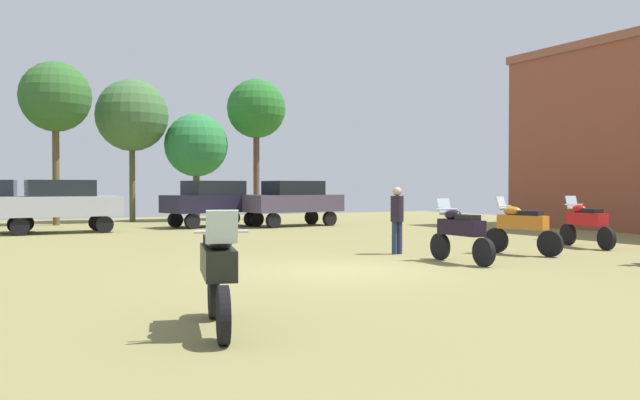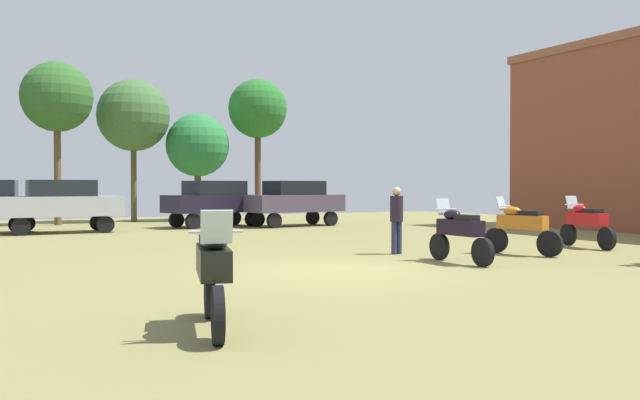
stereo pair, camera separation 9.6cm
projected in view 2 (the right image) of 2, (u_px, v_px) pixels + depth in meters
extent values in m
cube|color=olive|center=(339.00, 271.00, 13.81)|extent=(44.00, 52.00, 0.02)
cylinder|color=black|center=(218.00, 315.00, 7.32)|extent=(0.29, 0.67, 0.66)
cylinder|color=black|center=(210.00, 293.00, 8.80)|extent=(0.29, 0.67, 0.66)
cube|color=black|center=(213.00, 261.00, 8.05)|extent=(0.69, 1.34, 0.36)
ellipsoid|color=black|center=(215.00, 241.00, 7.76)|extent=(0.44, 0.55, 0.24)
cube|color=black|center=(212.00, 240.00, 8.26)|extent=(0.44, 0.62, 0.12)
cube|color=silver|center=(217.00, 227.00, 7.44)|extent=(0.39, 0.24, 0.39)
cylinder|color=#B7B7BC|center=(216.00, 232.00, 7.53)|extent=(0.61, 0.20, 0.04)
cylinder|color=black|center=(439.00, 247.00, 15.78)|extent=(0.13, 0.64, 0.64)
cylinder|color=black|center=(483.00, 252.00, 14.41)|extent=(0.13, 0.64, 0.64)
cube|color=black|center=(460.00, 227.00, 15.08)|extent=(0.39, 1.31, 0.36)
ellipsoid|color=black|center=(452.00, 215.00, 15.34)|extent=(0.33, 0.49, 0.24)
cube|color=black|center=(467.00, 217.00, 14.87)|extent=(0.31, 0.57, 0.12)
cube|color=silver|center=(443.00, 207.00, 15.63)|extent=(0.36, 0.16, 0.39)
cylinder|color=#B7B7BC|center=(446.00, 209.00, 15.54)|extent=(0.62, 0.05, 0.04)
cylinder|color=black|center=(568.00, 234.00, 19.69)|extent=(0.25, 0.65, 0.64)
cylinder|color=black|center=(607.00, 239.00, 18.11)|extent=(0.25, 0.65, 0.64)
cube|color=red|center=(587.00, 219.00, 18.89)|extent=(0.64, 1.44, 0.36)
ellipsoid|color=red|center=(580.00, 209.00, 19.19)|extent=(0.41, 0.54, 0.24)
cube|color=black|center=(593.00, 211.00, 18.65)|extent=(0.41, 0.61, 0.12)
cube|color=silver|center=(572.00, 202.00, 19.52)|extent=(0.38, 0.22, 0.39)
cylinder|color=#B7B7BC|center=(574.00, 205.00, 19.42)|extent=(0.61, 0.16, 0.04)
cylinder|color=black|center=(496.00, 240.00, 17.45)|extent=(0.30, 0.67, 0.66)
cylinder|color=black|center=(550.00, 244.00, 16.38)|extent=(0.30, 0.67, 0.66)
cube|color=#C66D1E|center=(522.00, 222.00, 16.90)|extent=(0.70, 1.33, 0.36)
ellipsoid|color=#C66D1E|center=(512.00, 211.00, 17.10)|extent=(0.44, 0.55, 0.24)
cube|color=black|center=(530.00, 213.00, 16.74)|extent=(0.44, 0.62, 0.12)
cube|color=silver|center=(501.00, 204.00, 17.33)|extent=(0.39, 0.25, 0.39)
cylinder|color=#B7B7BC|center=(504.00, 206.00, 17.26)|extent=(0.61, 0.21, 0.04)
cylinder|color=black|center=(21.00, 227.00, 23.50)|extent=(0.64, 0.23, 0.64)
cylinder|color=black|center=(18.00, 225.00, 24.76)|extent=(0.64, 0.23, 0.64)
cylinder|color=black|center=(105.00, 224.00, 24.91)|extent=(0.64, 0.23, 0.64)
cylinder|color=black|center=(98.00, 223.00, 26.17)|extent=(0.64, 0.23, 0.64)
cube|color=#AAAEB9|center=(61.00, 206.00, 24.82)|extent=(4.32, 1.85, 0.75)
cube|color=black|center=(61.00, 188.00, 24.81)|extent=(2.38, 1.61, 0.61)
cylinder|color=black|center=(193.00, 221.00, 27.17)|extent=(0.67, 0.35, 0.64)
cylinder|color=black|center=(176.00, 220.00, 28.27)|extent=(0.67, 0.35, 0.64)
cylinder|color=black|center=(252.00, 219.00, 29.06)|extent=(0.67, 0.35, 0.64)
cylinder|color=black|center=(234.00, 218.00, 30.16)|extent=(0.67, 0.35, 0.64)
cube|color=black|center=(215.00, 203.00, 28.65)|extent=(4.58, 2.65, 0.75)
cube|color=black|center=(215.00, 188.00, 28.64)|extent=(2.64, 2.04, 0.61)
cylinder|color=black|center=(274.00, 221.00, 27.74)|extent=(0.66, 0.29, 0.64)
cylinder|color=black|center=(257.00, 219.00, 28.92)|extent=(0.66, 0.29, 0.64)
cylinder|color=black|center=(331.00, 219.00, 29.40)|extent=(0.66, 0.29, 0.64)
cylinder|color=black|center=(313.00, 217.00, 30.59)|extent=(0.66, 0.29, 0.64)
cube|color=#4D4357|center=(294.00, 203.00, 29.15)|extent=(4.47, 2.27, 0.75)
cube|color=black|center=(294.00, 188.00, 29.13)|extent=(2.53, 1.84, 0.61)
cylinder|color=black|center=(23.00, 225.00, 24.31)|extent=(0.67, 0.31, 0.64)
cylinder|color=black|center=(27.00, 223.00, 25.67)|extent=(0.67, 0.31, 0.64)
cylinder|color=#262E4C|center=(399.00, 238.00, 17.14)|extent=(0.14, 0.14, 0.84)
cylinder|color=#262E4C|center=(394.00, 238.00, 17.05)|extent=(0.14, 0.14, 0.84)
cylinder|color=black|center=(397.00, 209.00, 17.08)|extent=(0.36, 0.36, 0.67)
sphere|color=tan|center=(397.00, 191.00, 17.07)|extent=(0.23, 0.23, 0.23)
cylinder|color=brown|center=(198.00, 190.00, 33.80)|extent=(0.34, 0.34, 3.15)
sphere|color=#2B7D3D|center=(198.00, 145.00, 33.75)|extent=(3.22, 3.22, 3.22)
cylinder|color=brown|center=(58.00, 169.00, 29.88)|extent=(0.31, 0.31, 5.10)
sphere|color=#316328|center=(57.00, 97.00, 29.81)|extent=(3.17, 3.17, 3.17)
cylinder|color=#4D492C|center=(134.00, 177.00, 32.64)|extent=(0.28, 0.28, 4.47)
sphere|color=#416A37|center=(133.00, 115.00, 32.57)|extent=(3.54, 3.54, 3.54)
cylinder|color=brown|center=(258.00, 171.00, 35.17)|extent=(0.33, 0.33, 5.20)
sphere|color=#276F28|center=(258.00, 109.00, 35.10)|extent=(3.13, 3.13, 3.13)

